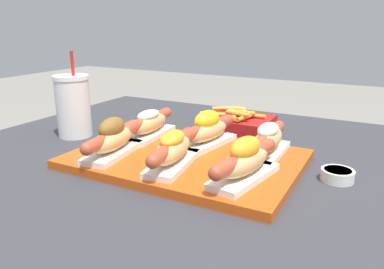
{
  "coord_description": "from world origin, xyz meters",
  "views": [
    {
      "loc": [
        0.36,
        -0.67,
        1.01
      ],
      "look_at": [
        0.0,
        -0.01,
        0.78
      ],
      "focal_mm": 35.0,
      "sensor_mm": 36.0,
      "label": 1
    }
  ],
  "objects_px": {
    "hot_dog_2": "(245,161)",
    "hot_dog_4": "(207,130)",
    "drink_cup": "(73,106)",
    "hot_dog_3": "(149,124)",
    "serving_tray": "(188,159)",
    "fries_basket": "(236,122)",
    "sauce_bowl": "(337,175)",
    "hot_dog_0": "(113,138)",
    "hot_dog_1": "(172,150)",
    "hot_dog_5": "(268,140)"
  },
  "relations": [
    {
      "from": "hot_dog_0",
      "to": "sauce_bowl",
      "type": "bearing_deg",
      "value": 16.04
    },
    {
      "from": "sauce_bowl",
      "to": "drink_cup",
      "type": "distance_m",
      "value": 0.65
    },
    {
      "from": "hot_dog_0",
      "to": "hot_dog_4",
      "type": "height_order",
      "value": "same"
    },
    {
      "from": "hot_dog_3",
      "to": "sauce_bowl",
      "type": "height_order",
      "value": "hot_dog_3"
    },
    {
      "from": "hot_dog_4",
      "to": "serving_tray",
      "type": "bearing_deg",
      "value": -94.99
    },
    {
      "from": "serving_tray",
      "to": "sauce_bowl",
      "type": "bearing_deg",
      "value": 10.42
    },
    {
      "from": "hot_dog_3",
      "to": "serving_tray",
      "type": "bearing_deg",
      "value": -26.11
    },
    {
      "from": "hot_dog_0",
      "to": "fries_basket",
      "type": "xyz_separation_m",
      "value": [
        0.13,
        0.36,
        -0.03
      ]
    },
    {
      "from": "serving_tray",
      "to": "hot_dog_2",
      "type": "bearing_deg",
      "value": -22.94
    },
    {
      "from": "serving_tray",
      "to": "hot_dog_3",
      "type": "height_order",
      "value": "hot_dog_3"
    },
    {
      "from": "hot_dog_2",
      "to": "drink_cup",
      "type": "relative_size",
      "value": 0.92
    },
    {
      "from": "hot_dog_1",
      "to": "hot_dog_5",
      "type": "relative_size",
      "value": 0.99
    },
    {
      "from": "hot_dog_0",
      "to": "hot_dog_1",
      "type": "distance_m",
      "value": 0.14
    },
    {
      "from": "hot_dog_1",
      "to": "hot_dog_2",
      "type": "height_order",
      "value": "hot_dog_2"
    },
    {
      "from": "hot_dog_5",
      "to": "fries_basket",
      "type": "distance_m",
      "value": 0.27
    },
    {
      "from": "serving_tray",
      "to": "sauce_bowl",
      "type": "relative_size",
      "value": 7.6
    },
    {
      "from": "hot_dog_2",
      "to": "sauce_bowl",
      "type": "xyz_separation_m",
      "value": [
        0.14,
        0.12,
        -0.04
      ]
    },
    {
      "from": "hot_dog_0",
      "to": "hot_dog_1",
      "type": "xyz_separation_m",
      "value": [
        0.14,
        0.0,
        -0.0
      ]
    },
    {
      "from": "hot_dog_0",
      "to": "hot_dog_5",
      "type": "relative_size",
      "value": 0.99
    },
    {
      "from": "hot_dog_0",
      "to": "hot_dog_5",
      "type": "bearing_deg",
      "value": 27.26
    },
    {
      "from": "hot_dog_2",
      "to": "hot_dog_5",
      "type": "height_order",
      "value": "hot_dog_2"
    },
    {
      "from": "hot_dog_0",
      "to": "hot_dog_5",
      "type": "xyz_separation_m",
      "value": [
        0.29,
        0.15,
        -0.0
      ]
    },
    {
      "from": "hot_dog_1",
      "to": "hot_dog_3",
      "type": "height_order",
      "value": "hot_dog_1"
    },
    {
      "from": "serving_tray",
      "to": "fries_basket",
      "type": "distance_m",
      "value": 0.29
    },
    {
      "from": "serving_tray",
      "to": "sauce_bowl",
      "type": "xyz_separation_m",
      "value": [
        0.29,
        0.05,
        0.0
      ]
    },
    {
      "from": "hot_dog_2",
      "to": "drink_cup",
      "type": "bearing_deg",
      "value": 168.8
    },
    {
      "from": "serving_tray",
      "to": "hot_dog_2",
      "type": "relative_size",
      "value": 2.3
    },
    {
      "from": "drink_cup",
      "to": "fries_basket",
      "type": "xyz_separation_m",
      "value": [
        0.35,
        0.26,
        -0.06
      ]
    },
    {
      "from": "hot_dog_1",
      "to": "sauce_bowl",
      "type": "relative_size",
      "value": 3.31
    },
    {
      "from": "hot_dog_4",
      "to": "drink_cup",
      "type": "distance_m",
      "value": 0.36
    },
    {
      "from": "hot_dog_2",
      "to": "hot_dog_4",
      "type": "distance_m",
      "value": 0.2
    },
    {
      "from": "serving_tray",
      "to": "hot_dog_0",
      "type": "distance_m",
      "value": 0.16
    },
    {
      "from": "hot_dog_0",
      "to": "hot_dog_2",
      "type": "xyz_separation_m",
      "value": [
        0.29,
        0.01,
        -0.0
      ]
    },
    {
      "from": "hot_dog_0",
      "to": "hot_dog_4",
      "type": "relative_size",
      "value": 1.0
    },
    {
      "from": "sauce_bowl",
      "to": "hot_dog_3",
      "type": "bearing_deg",
      "value": 177.68
    },
    {
      "from": "hot_dog_5",
      "to": "hot_dog_0",
      "type": "bearing_deg",
      "value": -152.74
    },
    {
      "from": "hot_dog_1",
      "to": "hot_dog_2",
      "type": "bearing_deg",
      "value": 1.58
    },
    {
      "from": "hot_dog_5",
      "to": "sauce_bowl",
      "type": "relative_size",
      "value": 3.34
    },
    {
      "from": "serving_tray",
      "to": "fries_basket",
      "type": "bearing_deg",
      "value": 91.36
    },
    {
      "from": "sauce_bowl",
      "to": "fries_basket",
      "type": "xyz_separation_m",
      "value": [
        -0.3,
        0.24,
        0.01
      ]
    },
    {
      "from": "hot_dog_2",
      "to": "hot_dog_3",
      "type": "bearing_deg",
      "value": 155.47
    },
    {
      "from": "hot_dog_1",
      "to": "fries_basket",
      "type": "relative_size",
      "value": 1.1
    },
    {
      "from": "drink_cup",
      "to": "hot_dog_2",
      "type": "bearing_deg",
      "value": -11.2
    },
    {
      "from": "serving_tray",
      "to": "hot_dog_2",
      "type": "xyz_separation_m",
      "value": [
        0.15,
        -0.06,
        0.04
      ]
    },
    {
      "from": "hot_dog_5",
      "to": "drink_cup",
      "type": "height_order",
      "value": "drink_cup"
    },
    {
      "from": "sauce_bowl",
      "to": "hot_dog_5",
      "type": "bearing_deg",
      "value": 170.64
    },
    {
      "from": "hot_dog_0",
      "to": "hot_dog_4",
      "type": "xyz_separation_m",
      "value": [
        0.15,
        0.15,
        0.0
      ]
    },
    {
      "from": "hot_dog_3",
      "to": "sauce_bowl",
      "type": "distance_m",
      "value": 0.44
    },
    {
      "from": "hot_dog_5",
      "to": "drink_cup",
      "type": "bearing_deg",
      "value": -175.34
    },
    {
      "from": "hot_dog_3",
      "to": "drink_cup",
      "type": "height_order",
      "value": "drink_cup"
    }
  ]
}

